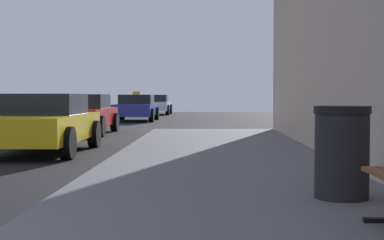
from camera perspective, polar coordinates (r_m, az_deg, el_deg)
trash_bin at (r=6.27m, az=14.60°, el=-3.07°), size 0.59×0.59×0.97m
car_yellow at (r=12.83m, az=-14.56°, el=-0.26°), size 1.96×4.11×1.27m
car_red at (r=18.77m, az=-10.91°, el=0.61°), size 1.97×4.11×1.27m
car_blue at (r=28.01m, az=-5.54°, el=1.24°), size 1.98×4.21×1.43m
car_white at (r=37.24m, az=-3.70°, el=1.54°), size 2.06×4.30×1.27m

